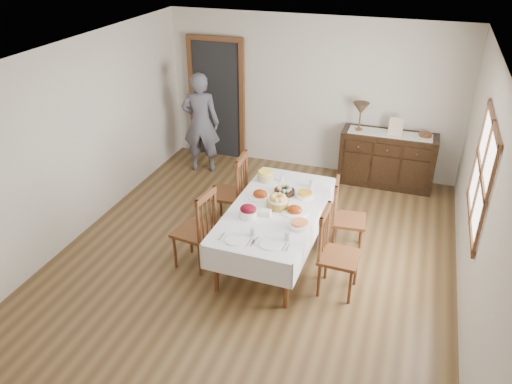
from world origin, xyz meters
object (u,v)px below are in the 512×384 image
(dining_table, at_px, (275,214))
(table_lamp, at_px, (361,109))
(chair_left_near, at_px, (197,228))
(sideboard, at_px, (387,159))
(chair_right_near, at_px, (335,252))
(chair_left_far, at_px, (232,190))
(chair_right_far, at_px, (345,216))
(person, at_px, (201,120))

(dining_table, xyz_separation_m, table_lamp, (0.64, 2.52, 0.61))
(chair_left_near, relative_size, sideboard, 0.72)
(chair_left_near, relative_size, chair_right_near, 1.01)
(dining_table, height_order, chair_left_far, chair_left_far)
(chair_left_far, relative_size, chair_right_near, 1.04)
(chair_right_far, distance_m, person, 3.24)
(chair_left_near, distance_m, sideboard, 3.63)
(chair_right_near, bearing_deg, chair_right_far, 3.81)
(chair_left_near, bearing_deg, table_lamp, 161.45)
(chair_left_near, xyz_separation_m, chair_right_near, (1.70, 0.06, -0.00))
(chair_left_near, relative_size, person, 0.58)
(chair_left_near, distance_m, person, 2.82)
(dining_table, xyz_separation_m, person, (-1.95, 2.09, 0.28))
(chair_left_near, bearing_deg, chair_right_near, 99.95)
(chair_left_near, bearing_deg, chair_left_far, -175.33)
(chair_left_far, distance_m, table_lamp, 2.54)
(chair_left_far, xyz_separation_m, table_lamp, (1.44, 1.98, 0.69))
(chair_right_near, distance_m, table_lamp, 3.03)
(chair_left_near, height_order, chair_right_far, chair_left_near)
(chair_left_far, relative_size, chair_right_far, 1.09)
(sideboard, bearing_deg, table_lamp, -176.43)
(chair_right_near, height_order, person, person)
(sideboard, distance_m, table_lamp, 0.95)
(chair_left_near, height_order, chair_right_near, chair_left_near)
(chair_left_far, xyz_separation_m, person, (-1.15, 1.55, 0.36))
(chair_right_far, distance_m, table_lamp, 2.21)
(chair_left_near, bearing_deg, person, -149.00)
(chair_left_near, height_order, table_lamp, table_lamp)
(chair_left_near, distance_m, chair_right_near, 1.70)
(chair_right_far, bearing_deg, sideboard, -14.81)
(chair_left_far, height_order, chair_right_far, chair_left_far)
(dining_table, relative_size, sideboard, 1.43)
(person, bearing_deg, chair_right_near, 124.17)
(dining_table, bearing_deg, table_lamp, 76.99)
(dining_table, xyz_separation_m, chair_right_near, (0.84, -0.43, -0.10))
(chair_right_near, relative_size, table_lamp, 2.33)
(chair_right_near, bearing_deg, dining_table, 64.94)
(table_lamp, bearing_deg, chair_left_near, -116.46)
(chair_right_near, distance_m, person, 3.78)
(chair_right_far, height_order, table_lamp, table_lamp)
(chair_right_far, relative_size, table_lamp, 2.22)
(chair_left_far, bearing_deg, sideboard, 134.26)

